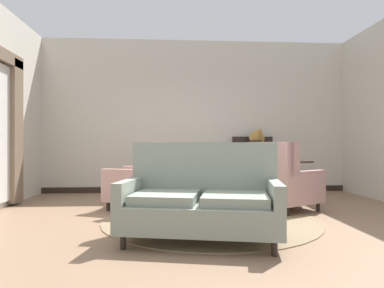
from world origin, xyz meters
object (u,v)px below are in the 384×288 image
Objects in this scene: porcelain_vase at (226,173)px; gramophone at (258,135)px; armchair_near_window at (282,182)px; settee at (201,201)px; armchair_foreground_right at (194,178)px; coffee_table at (222,191)px; side_table at (297,177)px; armchair_beside_settee at (142,181)px; sideboard at (254,167)px.

gramophone is (1.05, 2.27, 0.59)m from porcelain_vase.
armchair_near_window is 1.94m from gramophone.
armchair_near_window is at bearing -92.66° from gramophone.
armchair_foreground_right is (0.08, 2.29, 0.01)m from settee.
armchair_foreground_right is (-0.35, 1.29, -0.21)m from porcelain_vase.
coffee_table is 1.06× the size of side_table.
armchair_foreground_right is at bearing 30.31° from armchair_near_window.
porcelain_vase is at bearing -141.95° from side_table.
armchair_foreground_right is 1.81m from side_table.
gramophone reaches higher than armchair_beside_settee.
armchair_near_window is at bearing 146.20° from armchair_foreground_right.
coffee_table is 0.74× the size of armchair_beside_settee.
armchair_near_window is at bearing 102.41° from armchair_beside_settee.
porcelain_vase reaches higher than side_table.
armchair_foreground_right is (-0.31, 1.23, 0.06)m from coffee_table.
armchair_near_window is 1.52× the size of side_table.
gramophone is at bearing 109.85° from side_table.
gramophone is at bearing 63.75° from coffee_table.
settee is 3.68m from gramophone.
gramophone is (1.40, 0.98, 0.79)m from armchair_foreground_right.
porcelain_vase is 2.57m from gramophone.
armchair_near_window reaches higher than settee.
side_table is at bearing -70.15° from gramophone.
coffee_table is 0.27m from porcelain_vase.
coffee_table is at bearing 101.46° from armchair_foreground_right.
armchair_foreground_right reaches higher than coffee_table.
sideboard reaches higher than side_table.
gramophone is (1.09, 2.21, 0.85)m from coffee_table.
settee is 1.67× the size of armchair_beside_settee.
armchair_foreground_right is 0.87× the size of armchair_near_window.
gramophone is at bearing 77.02° from settee.
armchair_near_window is at bearing -127.29° from side_table.
armchair_foreground_right reaches higher than porcelain_vase.
armchair_foreground_right is 0.82× the size of sideboard.
side_table is at bearing -69.47° from sideboard.
sideboard is (1.00, 2.36, -0.09)m from porcelain_vase.
settee is 1.81× the size of armchair_foreground_right.
porcelain_vase is at bearing 78.12° from settee.
sideboard is at bearing 110.53° from side_table.
armchair_beside_settee is (-1.22, 0.80, -0.19)m from porcelain_vase.
gramophone is at bearing -61.41° from sideboard.
sideboard is at bearing 145.52° from armchair_beside_settee.
armchair_near_window reaches higher than porcelain_vase.
sideboard is at bearing -29.68° from armchair_near_window.
porcelain_vase is at bearing 77.17° from armchair_beside_settee.
gramophone is (1.48, 3.28, 0.80)m from settee.
coffee_table is 2.53m from sideboard.
settee is 1.49× the size of sideboard.
armchair_beside_settee is 2.81m from gramophone.
settee is 3.66m from sideboard.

